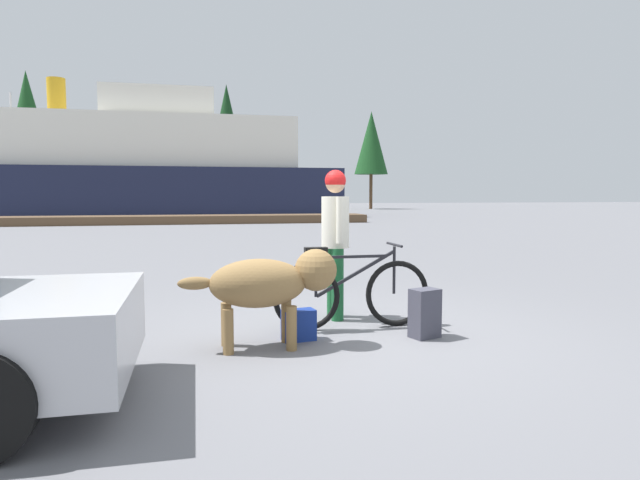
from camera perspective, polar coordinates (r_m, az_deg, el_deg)
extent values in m
plane|color=slate|center=(5.80, 3.14, -9.72)|extent=(160.00, 160.00, 0.00)
torus|color=black|center=(6.12, 8.03, -5.51)|extent=(0.72, 0.06, 0.72)
torus|color=black|center=(5.84, -1.39, -5.96)|extent=(0.72, 0.06, 0.72)
cube|color=black|center=(5.91, 3.92, -1.73)|extent=(0.65, 0.03, 0.03)
cube|color=black|center=(5.93, 3.72, -3.51)|extent=(0.87, 0.03, 0.49)
cylinder|color=black|center=(5.83, -0.43, -3.89)|extent=(0.03, 0.03, 0.42)
cylinder|color=black|center=(6.07, 7.70, -3.12)|extent=(0.03, 0.03, 0.52)
cube|color=black|center=(5.79, -0.43, -1.06)|extent=(0.24, 0.10, 0.06)
cylinder|color=black|center=(6.03, 7.73, -0.48)|extent=(0.03, 0.44, 0.03)
cube|color=slate|center=(5.79, -1.59, -3.05)|extent=(0.36, 0.14, 0.02)
cylinder|color=#19592D|center=(6.52, 1.34, -4.35)|extent=(0.14, 0.14, 0.83)
cylinder|color=#19592D|center=(6.31, 1.84, -4.66)|extent=(0.14, 0.14, 0.83)
cylinder|color=silver|center=(6.34, 1.60, 1.87)|extent=(0.32, 0.32, 0.59)
cylinder|color=silver|center=(6.55, 1.12, 2.27)|extent=(0.09, 0.09, 0.52)
cylinder|color=silver|center=(6.12, 2.11, 2.09)|extent=(0.09, 0.09, 0.52)
sphere|color=tan|center=(6.33, 1.61, 5.92)|extent=(0.23, 0.23, 0.23)
sphere|color=red|center=(6.33, 1.61, 6.19)|extent=(0.24, 0.24, 0.24)
ellipsoid|color=olive|center=(5.19, -6.46, -4.48)|extent=(0.91, 0.54, 0.46)
sphere|color=olive|center=(5.26, -0.44, -3.13)|extent=(0.40, 0.40, 0.40)
ellipsoid|color=olive|center=(5.16, -12.84, -4.41)|extent=(0.32, 0.12, 0.12)
cylinder|color=olive|center=(5.45, -3.52, -8.40)|extent=(0.10, 0.10, 0.42)
cylinder|color=olive|center=(5.17, -2.98, -9.14)|extent=(0.10, 0.10, 0.42)
cylinder|color=olive|center=(5.39, -9.71, -8.61)|extent=(0.10, 0.10, 0.42)
cylinder|color=olive|center=(5.11, -9.52, -9.38)|extent=(0.10, 0.10, 0.42)
cube|color=#3F3F4C|center=(5.70, 10.82, -7.48)|extent=(0.33, 0.28, 0.50)
cube|color=navy|center=(5.52, -2.23, -8.82)|extent=(0.34, 0.23, 0.31)
cylinder|color=black|center=(5.07, -26.07, -8.61)|extent=(0.64, 0.22, 0.64)
cube|color=brown|center=(27.94, -14.52, 2.07)|extent=(18.80, 2.18, 0.40)
cube|color=#191E38|center=(38.10, -20.37, 4.62)|extent=(28.24, 8.91, 3.07)
cube|color=silver|center=(38.24, -20.51, 9.33)|extent=(22.60, 7.49, 3.20)
cube|color=silver|center=(38.27, -16.31, 13.20)|extent=(6.78, 5.35, 1.80)
cylinder|color=#BF8C19|center=(39.15, -25.68, 13.17)|extent=(1.10, 1.10, 2.40)
ellipsoid|color=silver|center=(43.52, -29.06, 2.87)|extent=(8.00, 2.24, 0.90)
cylinder|color=#B2B2B7|center=(43.62, -29.29, 8.37)|extent=(0.14, 0.14, 7.47)
cylinder|color=#4C331E|center=(51.96, -27.85, 4.51)|extent=(0.45, 0.45, 3.40)
cone|color=#19471E|center=(52.31, -28.10, 10.87)|extent=(3.83, 3.83, 8.20)
cylinder|color=#4C331E|center=(51.52, -9.56, 4.85)|extent=(0.35, 0.35, 3.13)
cone|color=#143819|center=(51.85, -9.65, 11.17)|extent=(3.67, 3.67, 8.28)
cylinder|color=#4C331E|center=(54.14, 5.30, 5.03)|extent=(0.32, 0.32, 3.39)
cone|color=#19471E|center=(54.36, 5.34, 10.01)|extent=(3.26, 3.26, 6.05)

